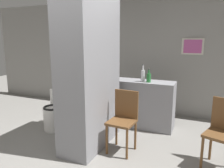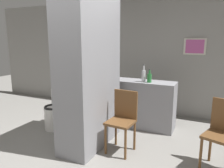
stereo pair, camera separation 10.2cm
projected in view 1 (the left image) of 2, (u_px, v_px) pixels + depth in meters
ground_plane at (62, 160)px, 3.14m from camera, size 14.00×14.00×0.00m
wall_back at (126, 56)px, 5.24m from camera, size 8.00×0.09×2.60m
pillar_center at (90, 66)px, 3.36m from camera, size 0.54×1.21×2.60m
counter_shelf at (139, 104)px, 4.28m from camera, size 1.33×0.44×0.92m
toilet at (55, 112)px, 4.18m from camera, size 0.36×0.52×0.75m
chair_near_pillar at (123, 118)px, 3.33m from camera, size 0.41×0.41×0.93m
chair_by_doorway at (223, 130)px, 2.87m from camera, size 0.49×0.49×0.93m
bicycle at (99, 102)px, 4.79m from camera, size 1.58×0.42×0.72m
bottle_tall at (143, 75)px, 4.08m from camera, size 0.07×0.07×0.33m
bottle_short at (149, 77)px, 4.02m from camera, size 0.08×0.08×0.26m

